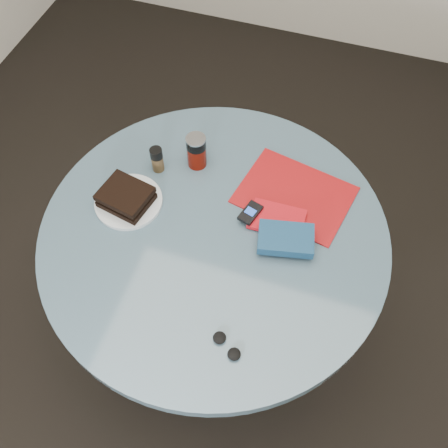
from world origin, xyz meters
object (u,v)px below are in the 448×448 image
(pepper_grinder, at_px, (157,159))
(headphones, at_px, (227,346))
(red_book, at_px, (277,219))
(novel, at_px, (286,239))
(table, at_px, (215,259))
(magazine, at_px, (295,195))
(plate, at_px, (129,201))
(mp3_player, at_px, (250,213))
(soda_can, at_px, (197,151))
(sandwich, at_px, (126,197))

(pepper_grinder, height_order, headphones, pepper_grinder)
(red_book, bearing_deg, novel, -60.76)
(table, distance_m, novel, 0.28)
(magazine, height_order, red_book, red_book)
(plate, height_order, mp3_player, mp3_player)
(mp3_player, bearing_deg, soda_can, 146.02)
(table, bearing_deg, plate, 176.84)
(table, height_order, sandwich, sandwich)
(novel, distance_m, mp3_player, 0.13)
(table, bearing_deg, mp3_player, 41.80)
(sandwich, xyz_separation_m, pepper_grinder, (0.04, 0.15, 0.01))
(plate, height_order, novel, novel)
(mp3_player, bearing_deg, pepper_grinder, 164.84)
(sandwich, bearing_deg, plate, 79.17)
(soda_can, height_order, novel, soda_can)
(magazine, xyz_separation_m, novel, (0.01, -0.18, 0.03))
(sandwich, bearing_deg, pepper_grinder, 76.95)
(soda_can, bearing_deg, sandwich, -123.98)
(sandwich, distance_m, pepper_grinder, 0.16)
(table, height_order, soda_can, soda_can)
(novel, bearing_deg, table, 172.83)
(table, bearing_deg, novel, 4.78)
(plate, relative_size, soda_can, 1.76)
(sandwich, relative_size, pepper_grinder, 1.82)
(soda_can, relative_size, novel, 0.75)
(sandwich, bearing_deg, headphones, -38.03)
(novel, bearing_deg, sandwich, 169.02)
(mp3_player, bearing_deg, table, -138.20)
(pepper_grinder, relative_size, mp3_player, 1.04)
(table, height_order, mp3_player, mp3_player)
(novel, bearing_deg, soda_can, 136.64)
(mp3_player, bearing_deg, red_book, 8.44)
(headphones, bearing_deg, novel, 79.17)
(magazine, height_order, mp3_player, mp3_player)
(sandwich, distance_m, red_book, 0.44)
(pepper_grinder, xyz_separation_m, red_book, (0.40, -0.08, -0.03))
(novel, xyz_separation_m, headphones, (-0.06, -0.33, -0.02))
(soda_can, bearing_deg, headphones, -63.19)
(magazine, xyz_separation_m, headphones, (-0.05, -0.51, 0.01))
(headphones, bearing_deg, mp3_player, 98.07)
(soda_can, bearing_deg, red_book, -24.58)
(sandwich, relative_size, headphones, 1.70)
(pepper_grinder, relative_size, headphones, 0.94)
(plate, xyz_separation_m, pepper_grinder, (0.03, 0.15, 0.04))
(red_book, bearing_deg, mp3_player, -173.04)
(sandwich, height_order, soda_can, soda_can)
(sandwich, xyz_separation_m, mp3_player, (0.36, 0.07, -0.01))
(soda_can, height_order, headphones, soda_can)
(magazine, distance_m, headphones, 0.51)
(novel, relative_size, mp3_player, 1.82)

